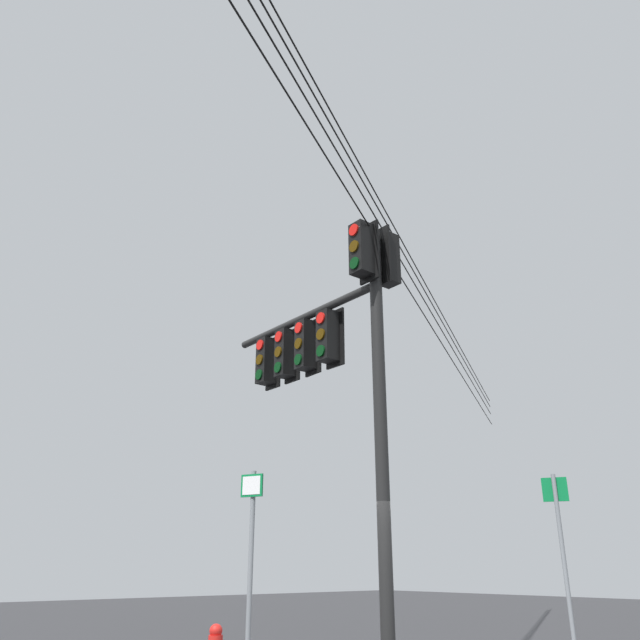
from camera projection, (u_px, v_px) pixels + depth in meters
The scene contains 4 objects.
signal_mast_assembly at pixel (334, 349), 10.86m from camera, with size 4.13×0.96×6.97m.
route_sign_primary at pixel (250, 558), 8.76m from camera, with size 0.34×0.17×2.91m.
route_sign_secondary at pixel (563, 550), 10.05m from camera, with size 0.37×0.21×3.04m.
overhead_wire_span at pixel (393, 243), 12.01m from camera, with size 13.54×24.98×1.29m.
Camera 1 is at (5.89, -6.89, 1.63)m, focal length 35.87 mm.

